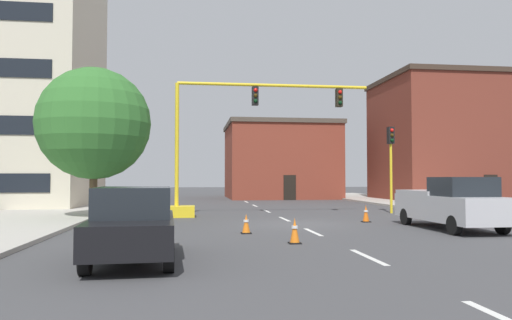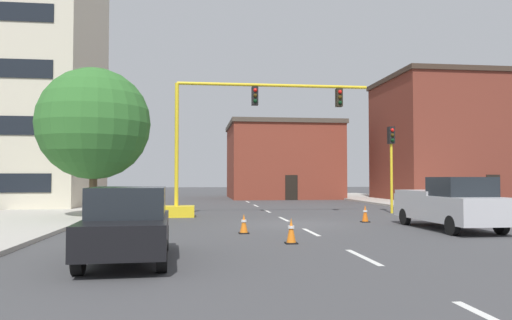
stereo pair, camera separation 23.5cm
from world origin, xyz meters
The scene contains 19 objects.
ground_plane centered at (0.00, 0.00, 0.00)m, with size 160.00×160.00×0.00m, color #424244.
sidewalk_left centered at (-11.91, 8.00, 0.07)m, with size 6.00×56.00×0.14m, color #B2ADA3.
sidewalk_right centered at (11.91, 8.00, 0.07)m, with size 6.00×56.00×0.14m, color #B2ADA3.
lane_stripe_seg_1 centered at (0.00, -8.50, 0.00)m, with size 0.16×2.40×0.01m, color silver.
lane_stripe_seg_2 centered at (0.00, -3.00, 0.00)m, with size 0.16×2.40×0.01m, color silver.
lane_stripe_seg_3 centered at (0.00, 2.50, 0.00)m, with size 0.16×2.40×0.01m, color silver.
lane_stripe_seg_4 centered at (0.00, 8.00, 0.00)m, with size 0.16×2.40×0.01m, color silver.
lane_stripe_seg_5 centered at (0.00, 13.50, 0.00)m, with size 0.16×2.40×0.01m, color silver.
lane_stripe_seg_6 centered at (0.00, 19.00, 0.00)m, with size 0.16×2.40×0.01m, color silver.
building_brick_center centered at (4.13, 26.47, 3.65)m, with size 10.46×10.15×7.27m.
building_row_right centered at (18.35, 18.94, 5.30)m, with size 12.95×9.75×10.59m.
traffic_signal_gantry centered at (-3.64, 4.38, 2.35)m, with size 10.82×1.20×6.83m.
traffic_light_pole_right centered at (6.61, 5.47, 3.53)m, with size 0.32×0.47×4.80m.
tree_left_near centered at (-8.94, 3.27, 4.50)m, with size 5.25×5.25×7.14m.
pickup_truck_silver centered at (5.43, -2.79, 0.97)m, with size 2.06×5.42×1.99m.
sedan_black_near_left centered at (-5.70, -8.34, 0.89)m, with size 2.08×4.59×1.74m.
traffic_cone_roadside_a centered at (3.29, 0.50, 0.38)m, with size 0.36×0.36×0.77m.
traffic_cone_roadside_b centered at (-1.29, -5.89, 0.38)m, with size 0.36×0.36×0.77m.
traffic_cone_roadside_c centered at (-2.45, -3.15, 0.34)m, with size 0.36×0.36×0.69m.
Camera 1 is at (-4.31, -20.00, 1.96)m, focal length 33.72 mm.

